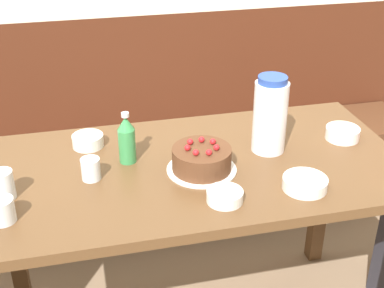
{
  "coord_description": "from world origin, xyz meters",
  "views": [
    {
      "loc": [
        -0.36,
        -1.49,
        1.67
      ],
      "look_at": [
        0.01,
        0.05,
        0.82
      ],
      "focal_mm": 50.0,
      "sensor_mm": 36.0,
      "label": 1
    }
  ],
  "objects_px": {
    "birthday_cake": "(202,160)",
    "bowl_sauce_shallow": "(88,141)",
    "glass_shot_small": "(91,169)",
    "soju_bottle": "(127,139)",
    "glass_tumbler_short": "(4,185)",
    "glass_water_tall": "(2,210)",
    "bench_seat": "(156,178)",
    "bowl_side_dish": "(305,183)",
    "bowl_rice_small": "(342,133)",
    "bowl_soup_white": "(225,196)",
    "water_pitcher": "(270,115)"
  },
  "relations": [
    {
      "from": "bowl_soup_white",
      "to": "bowl_side_dish",
      "type": "xyz_separation_m",
      "value": [
        0.26,
        0.01,
        0.0
      ]
    },
    {
      "from": "glass_water_tall",
      "to": "glass_shot_small",
      "type": "distance_m",
      "value": 0.31
    },
    {
      "from": "bowl_sauce_shallow",
      "to": "bowl_side_dish",
      "type": "bearing_deg",
      "value": -34.35
    },
    {
      "from": "water_pitcher",
      "to": "glass_shot_small",
      "type": "xyz_separation_m",
      "value": [
        -0.61,
        -0.05,
        -0.1
      ]
    },
    {
      "from": "glass_shot_small",
      "to": "bowl_rice_small",
      "type": "bearing_deg",
      "value": 4.25
    },
    {
      "from": "bowl_soup_white",
      "to": "bowl_rice_small",
      "type": "distance_m",
      "value": 0.6
    },
    {
      "from": "water_pitcher",
      "to": "glass_shot_small",
      "type": "height_order",
      "value": "water_pitcher"
    },
    {
      "from": "soju_bottle",
      "to": "bowl_sauce_shallow",
      "type": "relative_size",
      "value": 1.64
    },
    {
      "from": "bowl_rice_small",
      "to": "bowl_side_dish",
      "type": "bearing_deg",
      "value": -134.17
    },
    {
      "from": "water_pitcher",
      "to": "bowl_side_dish",
      "type": "height_order",
      "value": "water_pitcher"
    },
    {
      "from": "soju_bottle",
      "to": "bowl_side_dish",
      "type": "xyz_separation_m",
      "value": [
        0.51,
        -0.29,
        -0.07
      ]
    },
    {
      "from": "water_pitcher",
      "to": "glass_water_tall",
      "type": "bearing_deg",
      "value": -165.64
    },
    {
      "from": "water_pitcher",
      "to": "bowl_soup_white",
      "type": "xyz_separation_m",
      "value": [
        -0.24,
        -0.27,
        -0.11
      ]
    },
    {
      "from": "bowl_soup_white",
      "to": "bowl_sauce_shallow",
      "type": "height_order",
      "value": "bowl_sauce_shallow"
    },
    {
      "from": "soju_bottle",
      "to": "bowl_sauce_shallow",
      "type": "bearing_deg",
      "value": 131.58
    },
    {
      "from": "bowl_sauce_shallow",
      "to": "glass_water_tall",
      "type": "height_order",
      "value": "glass_water_tall"
    },
    {
      "from": "bench_seat",
      "to": "bowl_sauce_shallow",
      "type": "xyz_separation_m",
      "value": [
        -0.33,
        -0.62,
        0.58
      ]
    },
    {
      "from": "soju_bottle",
      "to": "glass_water_tall",
      "type": "xyz_separation_m",
      "value": [
        -0.38,
        -0.25,
        -0.05
      ]
    },
    {
      "from": "glass_tumbler_short",
      "to": "glass_shot_small",
      "type": "height_order",
      "value": "glass_tumbler_short"
    },
    {
      "from": "birthday_cake",
      "to": "bowl_sauce_shallow",
      "type": "distance_m",
      "value": 0.43
    },
    {
      "from": "bench_seat",
      "to": "soju_bottle",
      "type": "xyz_separation_m",
      "value": [
        -0.21,
        -0.76,
        0.64
      ]
    },
    {
      "from": "glass_shot_small",
      "to": "birthday_cake",
      "type": "bearing_deg",
      "value": -5.03
    },
    {
      "from": "bowl_side_dish",
      "to": "glass_tumbler_short",
      "type": "distance_m",
      "value": 0.91
    },
    {
      "from": "glass_shot_small",
      "to": "bowl_sauce_shallow",
      "type": "bearing_deg",
      "value": 88.98
    },
    {
      "from": "glass_tumbler_short",
      "to": "glass_shot_small",
      "type": "relative_size",
      "value": 1.27
    },
    {
      "from": "bowl_soup_white",
      "to": "glass_tumbler_short",
      "type": "bearing_deg",
      "value": 165.03
    },
    {
      "from": "birthday_cake",
      "to": "glass_water_tall",
      "type": "height_order",
      "value": "birthday_cake"
    },
    {
      "from": "soju_bottle",
      "to": "glass_tumbler_short",
      "type": "xyz_separation_m",
      "value": [
        -0.38,
        -0.13,
        -0.04
      ]
    },
    {
      "from": "birthday_cake",
      "to": "glass_water_tall",
      "type": "distance_m",
      "value": 0.62
    },
    {
      "from": "bowl_side_dish",
      "to": "glass_shot_small",
      "type": "bearing_deg",
      "value": 161.77
    },
    {
      "from": "birthday_cake",
      "to": "glass_tumbler_short",
      "type": "relative_size",
      "value": 2.51
    },
    {
      "from": "soju_bottle",
      "to": "bowl_soup_white",
      "type": "height_order",
      "value": "soju_bottle"
    },
    {
      "from": "bowl_sauce_shallow",
      "to": "birthday_cake",
      "type": "bearing_deg",
      "value": -35.97
    },
    {
      "from": "bench_seat",
      "to": "glass_water_tall",
      "type": "bearing_deg",
      "value": -120.3
    },
    {
      "from": "bowl_side_dish",
      "to": "glass_tumbler_short",
      "type": "relative_size",
      "value": 1.52
    },
    {
      "from": "bench_seat",
      "to": "birthday_cake",
      "type": "relative_size",
      "value": 12.03
    },
    {
      "from": "bench_seat",
      "to": "bowl_side_dish",
      "type": "xyz_separation_m",
      "value": [
        0.3,
        -1.05,
        0.58
      ]
    },
    {
      "from": "soju_bottle",
      "to": "glass_water_tall",
      "type": "height_order",
      "value": "soju_bottle"
    },
    {
      "from": "bowl_soup_white",
      "to": "glass_shot_small",
      "type": "height_order",
      "value": "glass_shot_small"
    },
    {
      "from": "water_pitcher",
      "to": "bowl_sauce_shallow",
      "type": "height_order",
      "value": "water_pitcher"
    },
    {
      "from": "birthday_cake",
      "to": "bowl_rice_small",
      "type": "bearing_deg",
      "value": 10.12
    },
    {
      "from": "birthday_cake",
      "to": "glass_shot_small",
      "type": "bearing_deg",
      "value": 174.97
    },
    {
      "from": "bench_seat",
      "to": "bowl_side_dish",
      "type": "distance_m",
      "value": 1.23
    },
    {
      "from": "bowl_soup_white",
      "to": "bowl_sauce_shallow",
      "type": "xyz_separation_m",
      "value": [
        -0.37,
        0.44,
        0.0
      ]
    },
    {
      "from": "bowl_soup_white",
      "to": "glass_shot_small",
      "type": "relative_size",
      "value": 1.53
    },
    {
      "from": "bench_seat",
      "to": "soju_bottle",
      "type": "distance_m",
      "value": 1.02
    },
    {
      "from": "birthday_cake",
      "to": "bowl_side_dish",
      "type": "height_order",
      "value": "birthday_cake"
    },
    {
      "from": "water_pitcher",
      "to": "birthday_cake",
      "type": "bearing_deg",
      "value": -162.09
    },
    {
      "from": "bowl_rice_small",
      "to": "bowl_sauce_shallow",
      "type": "bearing_deg",
      "value": 170.23
    },
    {
      "from": "bench_seat",
      "to": "birthday_cake",
      "type": "bearing_deg",
      "value": -88.89
    }
  ]
}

